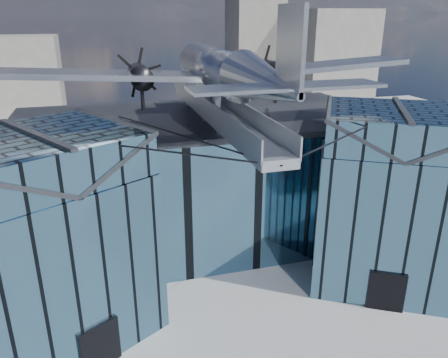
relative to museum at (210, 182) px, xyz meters
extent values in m
plane|color=gray|center=(0.00, -5.82, -5.54)|extent=(120.00, 120.00, 0.00)
cube|color=#416B85|center=(0.00, 3.18, -0.79)|extent=(28.00, 14.00, 9.50)
cube|color=#282B30|center=(0.00, 3.18, 4.16)|extent=(28.00, 14.00, 0.40)
cube|color=#416B85|center=(-10.50, -6.82, -0.79)|extent=(11.79, 11.43, 9.50)
cube|color=#416B85|center=(-10.50, -6.82, 5.06)|extent=(11.56, 11.20, 2.20)
cube|color=#282B30|center=(-8.55, -5.69, 5.06)|extent=(7.98, 9.23, 2.40)
cube|color=#282B30|center=(-10.50, -6.82, 6.21)|extent=(4.30, 7.10, 0.18)
cube|color=black|center=(-8.48, -10.33, -4.24)|extent=(2.03, 1.32, 2.60)
cube|color=black|center=(-6.60, -4.57, -0.79)|extent=(0.34, 0.34, 9.50)
cube|color=#416B85|center=(10.50, -6.82, -0.79)|extent=(11.79, 11.43, 9.50)
cube|color=#416B85|center=(10.50, -6.82, 5.06)|extent=(11.56, 11.20, 2.20)
cube|color=#282B30|center=(8.55, -5.69, 5.06)|extent=(7.98, 9.23, 2.40)
cube|color=#282B30|center=(12.45, -7.94, 5.06)|extent=(7.98, 9.23, 2.40)
cube|color=#282B30|center=(10.50, -6.82, 6.21)|extent=(4.30, 7.10, 0.18)
cube|color=black|center=(8.48, -10.33, -4.24)|extent=(2.03, 1.32, 2.60)
cube|color=black|center=(6.60, -4.57, -0.79)|extent=(0.34, 0.34, 9.50)
cube|color=#969CA3|center=(0.00, -2.32, 5.56)|extent=(1.80, 21.00, 0.50)
cube|color=#969CA3|center=(-0.90, -2.32, 6.21)|extent=(0.08, 21.00, 1.10)
cube|color=#969CA3|center=(0.90, -2.32, 6.21)|extent=(0.08, 21.00, 1.10)
cylinder|color=#969CA3|center=(0.00, 7.18, 4.89)|extent=(0.44, 0.44, 1.35)
cylinder|color=#969CA3|center=(0.00, 1.18, 4.89)|extent=(0.44, 0.44, 1.35)
cylinder|color=#969CA3|center=(0.00, -2.82, 4.89)|extent=(0.44, 0.44, 1.35)
cylinder|color=#969CA3|center=(0.00, -1.82, 6.51)|extent=(0.70, 0.70, 1.40)
cylinder|color=black|center=(-5.25, -9.82, 5.86)|extent=(10.55, 6.08, 0.69)
cylinder|color=black|center=(5.25, -9.82, 5.86)|extent=(10.55, 6.08, 0.69)
cylinder|color=black|center=(-3.00, -4.32, 5.01)|extent=(6.09, 17.04, 1.19)
cylinder|color=black|center=(3.00, -4.32, 5.01)|extent=(6.09, 17.04, 1.19)
cylinder|color=#A6ABB3|center=(0.00, -1.82, 8.46)|extent=(2.50, 11.00, 2.50)
sphere|color=#A6ABB3|center=(0.00, 3.68, 8.46)|extent=(2.50, 2.50, 2.50)
cube|color=black|center=(0.00, 2.68, 9.15)|extent=(1.60, 1.40, 0.50)
cone|color=#A6ABB3|center=(0.00, -10.82, 8.76)|extent=(2.50, 7.00, 2.50)
cube|color=#A6ABB3|center=(0.00, -13.12, 10.36)|extent=(0.18, 2.40, 3.40)
cube|color=#A6ABB3|center=(0.00, -13.02, 8.96)|extent=(8.00, 1.80, 0.14)
cube|color=#A6ABB3|center=(-7.00, -0.82, 8.16)|extent=(14.00, 3.20, 1.08)
cylinder|color=black|center=(-4.60, -0.22, 7.91)|extent=(1.44, 3.20, 1.44)
cone|color=black|center=(-4.60, 1.58, 7.91)|extent=(0.70, 0.70, 0.70)
cube|color=black|center=(-4.60, 1.73, 7.91)|extent=(1.05, 0.06, 3.33)
cube|color=black|center=(-4.60, 1.73, 7.91)|extent=(2.53, 0.06, 2.53)
cube|color=black|center=(-4.60, 1.73, 7.91)|extent=(3.33, 0.06, 1.05)
cylinder|color=black|center=(-4.60, -0.82, 6.69)|extent=(0.24, 0.24, 1.75)
cube|color=#A6ABB3|center=(7.00, -0.82, 8.16)|extent=(14.00, 3.20, 1.08)
cylinder|color=black|center=(4.60, -0.22, 7.91)|extent=(1.44, 3.20, 1.44)
cone|color=black|center=(4.60, 1.58, 7.91)|extent=(0.70, 0.70, 0.70)
cube|color=black|center=(4.60, 1.73, 7.91)|extent=(1.05, 0.06, 3.33)
cube|color=black|center=(4.60, 1.73, 7.91)|extent=(2.53, 0.06, 2.53)
cube|color=black|center=(4.60, 1.73, 7.91)|extent=(3.33, 0.06, 1.05)
cylinder|color=black|center=(4.60, -0.82, 6.69)|extent=(0.24, 0.24, 1.75)
cube|color=slate|center=(32.00, 42.18, 3.46)|extent=(12.00, 14.00, 18.00)
cube|color=slate|center=(-20.00, 49.18, 1.46)|extent=(14.00, 10.00, 14.00)
cube|color=slate|center=(22.00, 52.18, 7.46)|extent=(9.00, 9.00, 26.00)
cylinder|color=#322114|center=(23.41, 4.75, -4.39)|extent=(0.40, 0.40, 2.29)
sphere|color=#284F1B|center=(23.41, 4.75, -2.35)|extent=(3.77, 3.77, 3.00)
camera|label=1|loc=(-7.27, -29.22, 11.69)|focal=35.00mm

